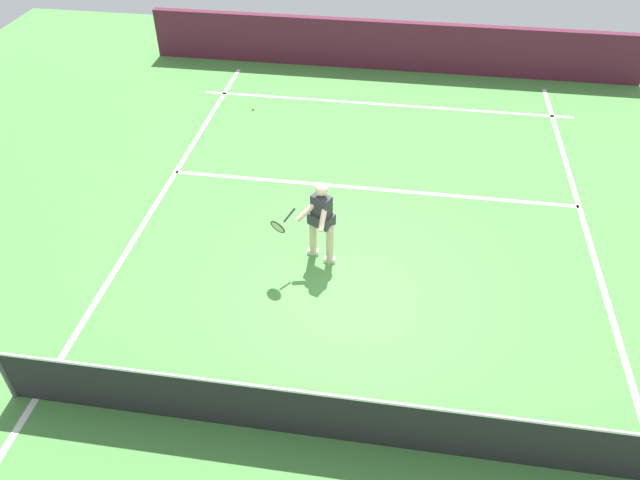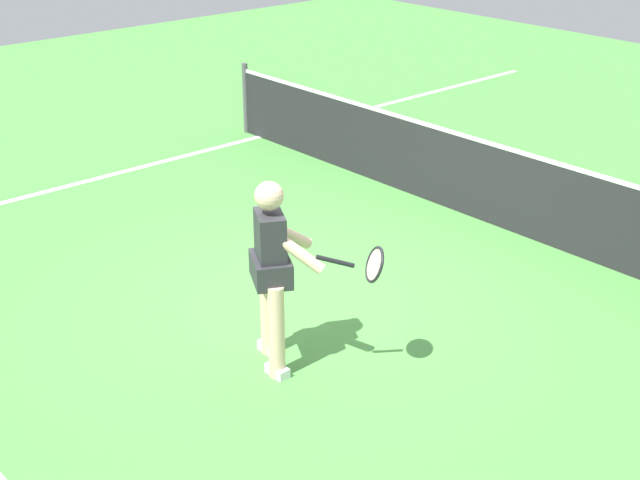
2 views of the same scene
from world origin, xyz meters
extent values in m
plane|color=#4C9342|center=(0.00, 0.00, 0.00)|extent=(24.58, 24.58, 0.00)
cube|color=white|center=(-4.09, 0.00, 0.00)|extent=(0.10, 16.91, 0.01)
cylinder|color=#4C4C51|center=(-4.39, 2.61, 0.50)|extent=(0.08, 0.08, 0.99)
cube|color=#232326|center=(0.00, 2.61, 0.44)|extent=(8.69, 0.02, 0.87)
cube|color=white|center=(0.00, 2.61, 0.89)|extent=(8.69, 0.02, 0.04)
cylinder|color=beige|center=(0.49, -0.85, 0.39)|extent=(0.13, 0.13, 0.78)
cylinder|color=beige|center=(0.81, -1.02, 0.39)|extent=(0.13, 0.13, 0.78)
cube|color=white|center=(0.49, -0.85, 0.04)|extent=(0.20, 0.10, 0.08)
cube|color=white|center=(0.81, -1.02, 0.04)|extent=(0.20, 0.10, 0.08)
cube|color=#2D2D33|center=(0.65, -0.94, 1.04)|extent=(0.38, 0.33, 0.52)
cube|color=#2D2D33|center=(0.65, -0.94, 0.84)|extent=(0.48, 0.44, 0.20)
sphere|color=beige|center=(0.65, -0.94, 1.44)|extent=(0.22, 0.22, 0.22)
cylinder|color=beige|center=(0.59, -0.73, 1.06)|extent=(0.12, 0.48, 0.37)
cylinder|color=beige|center=(0.85, -0.87, 1.06)|extent=(0.44, 0.36, 0.37)
cylinder|color=black|center=(1.15, -0.73, 1.02)|extent=(0.17, 0.28, 0.14)
torus|color=black|center=(1.29, -0.46, 0.96)|extent=(0.31, 0.24, 0.28)
cylinder|color=beige|center=(1.29, -0.46, 0.96)|extent=(0.25, 0.19, 0.23)
camera|label=1|loc=(-0.56, 7.13, 7.01)|focal=34.43mm
camera|label=2|loc=(5.42, -4.65, 3.83)|focal=49.58mm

